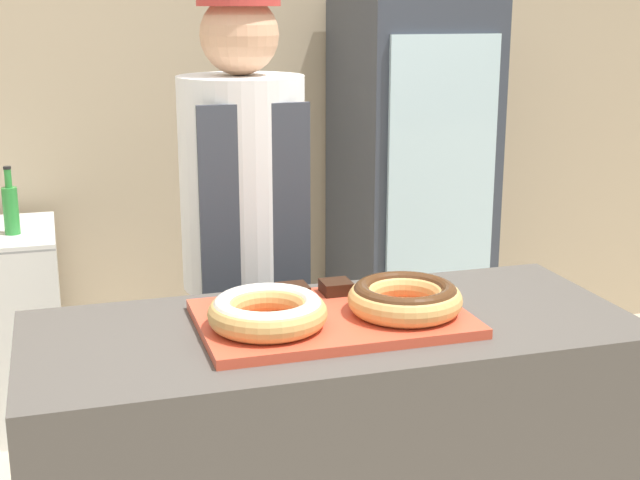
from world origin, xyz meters
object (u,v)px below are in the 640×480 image
at_px(brownie_back_right, 336,287).
at_px(baker_person, 245,259).
at_px(donut_light_glaze, 267,311).
at_px(bottle_green, 11,208).
at_px(donut_chocolate_glaze, 405,297).
at_px(brownie_back_left, 293,291).
at_px(serving_tray, 332,318).
at_px(beverage_fridge, 409,195).

height_order(brownie_back_right, baker_person, baker_person).
height_order(donut_light_glaze, bottle_green, bottle_green).
distance_m(donut_light_glaze, bottle_green, 1.81).
relative_size(donut_chocolate_glaze, brownie_back_right, 3.69).
relative_size(donut_chocolate_glaze, brownie_back_left, 3.69).
height_order(serving_tray, donut_light_glaze, donut_light_glaze).
bearing_deg(baker_person, donut_chocolate_glaze, -71.31).
height_order(serving_tray, beverage_fridge, beverage_fridge).
xyz_separation_m(brownie_back_right, baker_person, (-0.13, 0.52, -0.06)).
bearing_deg(donut_light_glaze, brownie_back_right, 40.13).
bearing_deg(beverage_fridge, donut_light_glaze, -121.32).
bearing_deg(baker_person, brownie_back_right, -76.09).
bearing_deg(beverage_fridge, baker_person, -132.62).
xyz_separation_m(serving_tray, brownie_back_left, (-0.06, 0.15, 0.03)).
bearing_deg(bottle_green, beverage_fridge, 2.27).
bearing_deg(brownie_back_left, donut_chocolate_glaze, -40.13).
xyz_separation_m(donut_chocolate_glaze, baker_person, (-0.24, 0.70, -0.08)).
relative_size(serving_tray, brownie_back_left, 8.53).
height_order(serving_tray, baker_person, baker_person).
height_order(donut_chocolate_glaze, baker_person, baker_person).
bearing_deg(beverage_fridge, serving_tray, -117.77).
height_order(donut_light_glaze, baker_person, baker_person).
distance_m(brownie_back_left, bottle_green, 1.68).
bearing_deg(beverage_fridge, brownie_back_left, -121.44).
xyz_separation_m(serving_tray, donut_chocolate_glaze, (0.17, -0.04, 0.05)).
bearing_deg(beverage_fridge, bottle_green, -177.73).
bearing_deg(brownie_back_right, donut_chocolate_glaze, -59.67).
bearing_deg(beverage_fridge, donut_chocolate_glaze, -112.73).
bearing_deg(bottle_green, donut_light_glaze, -70.16).
distance_m(donut_light_glaze, brownie_back_left, 0.22).
bearing_deg(bottle_green, baker_person, -54.52).
distance_m(brownie_back_left, beverage_fridge, 1.86).
height_order(donut_chocolate_glaze, bottle_green, bottle_green).
relative_size(donut_light_glaze, bottle_green, 1.03).
xyz_separation_m(serving_tray, beverage_fridge, (0.91, 1.73, -0.10)).
distance_m(serving_tray, donut_chocolate_glaze, 0.18).
bearing_deg(brownie_back_right, serving_tray, -111.25).
relative_size(donut_light_glaze, baker_person, 0.16).
height_order(serving_tray, brownie_back_left, brownie_back_left).
relative_size(serving_tray, brownie_back_right, 8.53).
xyz_separation_m(donut_light_glaze, brownie_back_left, (0.11, 0.19, -0.02)).
bearing_deg(baker_person, bottle_green, 125.48).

